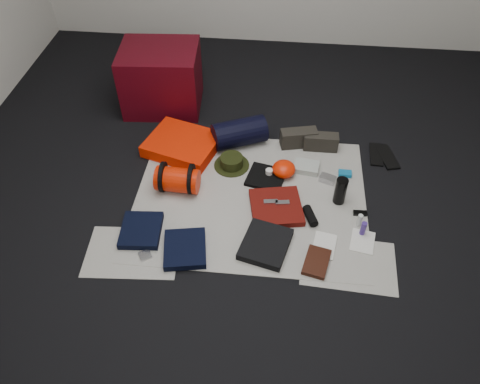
# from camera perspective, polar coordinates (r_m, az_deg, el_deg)

# --- Properties ---
(floor) EXTENTS (4.50, 4.50, 0.02)m
(floor) POSITION_cam_1_polar(r_m,az_deg,el_deg) (3.29, 1.28, -0.80)
(floor) COLOR black
(floor) RESTS_ON ground
(newspaper_mat) EXTENTS (1.60, 1.30, 0.01)m
(newspaper_mat) POSITION_cam_1_polar(r_m,az_deg,el_deg) (3.28, 1.29, -0.64)
(newspaper_mat) COLOR beige
(newspaper_mat) RESTS_ON floor
(newspaper_sheet_front_left) EXTENTS (0.61, 0.44, 0.00)m
(newspaper_sheet_front_left) POSITION_cam_1_polar(r_m,az_deg,el_deg) (3.05, -12.96, -7.15)
(newspaper_sheet_front_left) COLOR beige
(newspaper_sheet_front_left) RESTS_ON floor
(newspaper_sheet_front_right) EXTENTS (0.60, 0.43, 0.00)m
(newspaper_sheet_front_right) POSITION_cam_1_polar(r_m,az_deg,el_deg) (3.00, 13.06, -8.48)
(newspaper_sheet_front_right) COLOR beige
(newspaper_sheet_front_right) RESTS_ON floor
(red_cabinet) EXTENTS (0.66, 0.56, 0.52)m
(red_cabinet) POSITION_cam_1_polar(r_m,az_deg,el_deg) (4.04, -9.55, 13.52)
(red_cabinet) COLOR #48050E
(red_cabinet) RESTS_ON floor
(sleeping_pad) EXTENTS (0.62, 0.56, 0.09)m
(sleeping_pad) POSITION_cam_1_polar(r_m,az_deg,el_deg) (3.65, -7.01, 5.78)
(sleeping_pad) COLOR #F82302
(sleeping_pad) RESTS_ON newspaper_mat
(stuff_sack) EXTENTS (0.31, 0.19, 0.18)m
(stuff_sack) POSITION_cam_1_polar(r_m,az_deg,el_deg) (3.30, -7.64, 1.47)
(stuff_sack) COLOR red
(stuff_sack) RESTS_ON newspaper_mat
(sack_strap_left) EXTENTS (0.02, 0.22, 0.22)m
(sack_strap_left) POSITION_cam_1_polar(r_m,az_deg,el_deg) (3.31, -9.36, 1.83)
(sack_strap_left) COLOR black
(sack_strap_left) RESTS_ON newspaper_mat
(sack_strap_right) EXTENTS (0.03, 0.22, 0.22)m
(sack_strap_right) POSITION_cam_1_polar(r_m,az_deg,el_deg) (3.27, -5.96, 1.60)
(sack_strap_right) COLOR black
(sack_strap_right) RESTS_ON newspaper_mat
(navy_duffel) EXTENTS (0.46, 0.36, 0.21)m
(navy_duffel) POSITION_cam_1_polar(r_m,az_deg,el_deg) (3.63, -0.08, 7.23)
(navy_duffel) COLOR black
(navy_duffel) RESTS_ON newspaper_mat
(boonie_brim) EXTENTS (0.29, 0.29, 0.01)m
(boonie_brim) POSITION_cam_1_polar(r_m,az_deg,el_deg) (3.51, -1.03, 3.30)
(boonie_brim) COLOR black
(boonie_brim) RESTS_ON newspaper_mat
(boonie_crown) EXTENTS (0.17, 0.17, 0.07)m
(boonie_crown) POSITION_cam_1_polar(r_m,az_deg,el_deg) (3.48, -1.03, 3.80)
(boonie_crown) COLOR black
(boonie_crown) RESTS_ON boonie_brim
(hiking_boot_left) EXTENTS (0.29, 0.17, 0.14)m
(hiking_boot_left) POSITION_cam_1_polar(r_m,az_deg,el_deg) (3.67, 7.15, 6.55)
(hiking_boot_left) COLOR #2B2822
(hiking_boot_left) RESTS_ON newspaper_mat
(hiking_boot_right) EXTENTS (0.26, 0.10, 0.13)m
(hiking_boot_right) POSITION_cam_1_polar(r_m,az_deg,el_deg) (3.67, 9.81, 6.05)
(hiking_boot_right) COLOR #2B2822
(hiking_boot_right) RESTS_ON newspaper_mat
(flip_flop_left) EXTENTS (0.11, 0.26, 0.01)m
(flip_flop_left) POSITION_cam_1_polar(r_m,az_deg,el_deg) (3.75, 16.28, 4.41)
(flip_flop_left) COLOR black
(flip_flop_left) RESTS_ON floor
(flip_flop_right) EXTENTS (0.17, 0.29, 0.02)m
(flip_flop_right) POSITION_cam_1_polar(r_m,az_deg,el_deg) (3.75, 17.51, 4.11)
(flip_flop_right) COLOR black
(flip_flop_right) RESTS_ON floor
(trousers_navy_a) EXTENTS (0.28, 0.31, 0.05)m
(trousers_navy_a) POSITION_cam_1_polar(r_m,az_deg,el_deg) (3.11, -11.96, -4.58)
(trousers_navy_a) COLOR black
(trousers_navy_a) RESTS_ON newspaper_mat
(trousers_navy_b) EXTENTS (0.31, 0.34, 0.05)m
(trousers_navy_b) POSITION_cam_1_polar(r_m,az_deg,el_deg) (2.97, -6.72, -6.89)
(trousers_navy_b) COLOR black
(trousers_navy_b) RESTS_ON newspaper_mat
(trousers_charcoal) EXTENTS (0.35, 0.38, 0.05)m
(trousers_charcoal) POSITION_cam_1_polar(r_m,az_deg,el_deg) (2.98, 3.13, -6.37)
(trousers_charcoal) COLOR black
(trousers_charcoal) RESTS_ON newspaper_mat
(black_tshirt) EXTENTS (0.31, 0.30, 0.03)m
(black_tshirt) POSITION_cam_1_polar(r_m,az_deg,el_deg) (3.40, 3.19, 1.80)
(black_tshirt) COLOR black
(black_tshirt) RESTS_ON newspaper_mat
(red_shirt) EXTENTS (0.40, 0.40, 0.05)m
(red_shirt) POSITION_cam_1_polar(r_m,az_deg,el_deg) (3.19, 4.43, -1.87)
(red_shirt) COLOR #590E09
(red_shirt) RESTS_ON newspaper_mat
(orange_stuff_sack) EXTENTS (0.18, 0.18, 0.11)m
(orange_stuff_sack) POSITION_cam_1_polar(r_m,az_deg,el_deg) (3.41, 5.36, 2.80)
(orange_stuff_sack) COLOR red
(orange_stuff_sack) RESTS_ON newspaper_mat
(first_aid_pouch) EXTENTS (0.20, 0.16, 0.05)m
(first_aid_pouch) POSITION_cam_1_polar(r_m,az_deg,el_deg) (3.50, 8.08, 3.04)
(first_aid_pouch) COLOR #9DA59C
(first_aid_pouch) RESTS_ON newspaper_mat
(water_bottle) EXTENTS (0.10, 0.10, 0.20)m
(water_bottle) POSITION_cam_1_polar(r_m,az_deg,el_deg) (3.25, 12.15, 0.13)
(water_bottle) COLOR black
(water_bottle) RESTS_ON newspaper_mat
(speaker) EXTENTS (0.11, 0.17, 0.06)m
(speaker) POSITION_cam_1_polar(r_m,az_deg,el_deg) (3.15, 8.57, -2.90)
(speaker) COLOR black
(speaker) RESTS_ON newspaper_mat
(compact_camera) EXTENTS (0.13, 0.10, 0.05)m
(compact_camera) POSITION_cam_1_polar(r_m,az_deg,el_deg) (3.43, 10.62, 1.59)
(compact_camera) COLOR #AFAFB4
(compact_camera) RESTS_ON newspaper_mat
(cyan_case) EXTENTS (0.10, 0.06, 0.03)m
(cyan_case) POSITION_cam_1_polar(r_m,az_deg,el_deg) (3.51, 12.67, 2.20)
(cyan_case) COLOR #0F6697
(cyan_case) RESTS_ON newspaper_mat
(toiletry_purple) EXTENTS (0.04, 0.04, 0.11)m
(toiletry_purple) POSITION_cam_1_polar(r_m,az_deg,el_deg) (3.12, 14.79, -4.34)
(toiletry_purple) COLOR #3F277E
(toiletry_purple) RESTS_ON newspaper_mat
(toiletry_clear) EXTENTS (0.04, 0.04, 0.10)m
(toiletry_clear) POSITION_cam_1_polar(r_m,az_deg,el_deg) (3.17, 14.37, -3.36)
(toiletry_clear) COLOR silver
(toiletry_clear) RESTS_ON newspaper_mat
(paperback_book) EXTENTS (0.19, 0.25, 0.03)m
(paperback_book) POSITION_cam_1_polar(r_m,az_deg,el_deg) (2.94, 9.32, -8.42)
(paperback_book) COLOR black
(paperback_book) RESTS_ON newspaper_mat
(map_booklet) EXTENTS (0.18, 0.23, 0.01)m
(map_booklet) POSITION_cam_1_polar(r_m,az_deg,el_deg) (3.04, 10.23, -6.42)
(map_booklet) COLOR silver
(map_booklet) RESTS_ON newspaper_mat
(map_printout) EXTENTS (0.18, 0.21, 0.01)m
(map_printout) POSITION_cam_1_polar(r_m,az_deg,el_deg) (3.12, 14.71, -5.84)
(map_printout) COLOR silver
(map_printout) RESTS_ON newspaper_mat
(sunglasses) EXTENTS (0.09, 0.04, 0.02)m
(sunglasses) POSITION_cam_1_polar(r_m,az_deg,el_deg) (3.26, 14.41, -2.51)
(sunglasses) COLOR black
(sunglasses) RESTS_ON newspaper_mat
(key_cluster) EXTENTS (0.10, 0.10, 0.01)m
(key_cluster) POSITION_cam_1_polar(r_m,az_deg,el_deg) (3.00, -11.48, -7.55)
(key_cluster) COLOR #AFAFB4
(key_cluster) RESTS_ON newspaper_mat
(tape_roll) EXTENTS (0.05, 0.05, 0.03)m
(tape_roll) POSITION_cam_1_polar(r_m,az_deg,el_deg) (3.40, 3.57, 2.49)
(tape_roll) COLOR silver
(tape_roll) RESTS_ON black_tshirt
(energy_bar_a) EXTENTS (0.10, 0.05, 0.01)m
(energy_bar_a) POSITION_cam_1_polar(r_m,az_deg,el_deg) (3.18, 3.76, -1.19)
(energy_bar_a) COLOR #AFAFB4
(energy_bar_a) RESTS_ON red_shirt
(energy_bar_b) EXTENTS (0.10, 0.05, 0.01)m
(energy_bar_b) POSITION_cam_1_polar(r_m,az_deg,el_deg) (3.18, 5.20, -1.29)
(energy_bar_b) COLOR #AFAFB4
(energy_bar_b) RESTS_ON red_shirt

